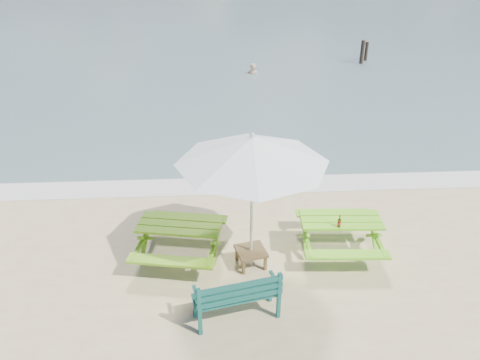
{
  "coord_description": "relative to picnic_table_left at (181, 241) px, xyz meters",
  "views": [
    {
      "loc": [
        -0.64,
        -5.79,
        5.61
      ],
      "look_at": [
        -0.12,
        3.0,
        1.0
      ],
      "focal_mm": 35.0,
      "sensor_mm": 36.0,
      "label": 1
    }
  ],
  "objects": [
    {
      "name": "foam_strip",
      "position": [
        1.35,
        2.85,
        -0.36
      ],
      "size": [
        22.0,
        0.9,
        0.01
      ],
      "primitive_type": "cube",
      "color": "silver",
      "rests_on": "ground"
    },
    {
      "name": "picnic_table_left",
      "position": [
        0.0,
        0.0,
        0.0
      ],
      "size": [
        1.88,
        2.02,
        0.76
      ],
      "color": "#639B17",
      "rests_on": "ground"
    },
    {
      "name": "picnic_table_right",
      "position": [
        3.12,
        0.01,
        -0.01
      ],
      "size": [
        1.64,
        1.8,
        0.74
      ],
      "color": "#67BB1C",
      "rests_on": "ground"
    },
    {
      "name": "park_bench",
      "position": [
        1.0,
        -1.71,
        -0.1
      ],
      "size": [
        1.48,
        0.78,
        0.87
      ],
      "color": "#114641",
      "rests_on": "ground"
    },
    {
      "name": "side_table",
      "position": [
        1.34,
        -0.36,
        -0.18
      ],
      "size": [
        0.65,
        0.65,
        0.35
      ],
      "color": "brown",
      "rests_on": "ground"
    },
    {
      "name": "patio_umbrella",
      "position": [
        1.34,
        -0.36,
        2.04
      ],
      "size": [
        3.24,
        3.24,
        2.65
      ],
      "color": "silver",
      "rests_on": "ground"
    },
    {
      "name": "beer_bottle",
      "position": [
        3.01,
        -0.26,
        0.46
      ],
      "size": [
        0.06,
        0.06,
        0.25
      ],
      "color": "#955C15",
      "rests_on": "picnic_table_right"
    },
    {
      "name": "swimmer",
      "position": [
        2.55,
        13.62,
        -0.68
      ],
      "size": [
        0.67,
        0.55,
        1.58
      ],
      "color": "tan",
      "rests_on": "ground"
    },
    {
      "name": "mooring_pilings",
      "position": [
        8.19,
        15.43,
        0.05
      ],
      "size": [
        0.57,
        0.77,
        1.32
      ],
      "color": "black",
      "rests_on": "ground"
    }
  ]
}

